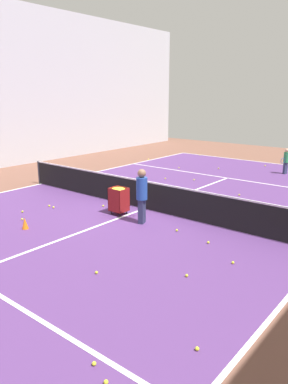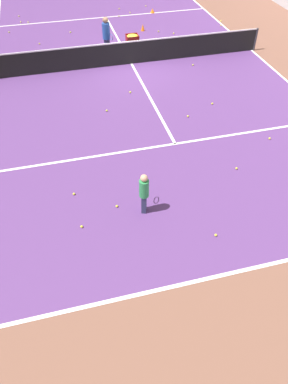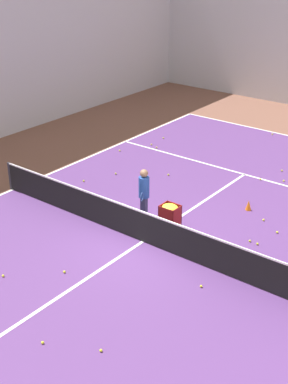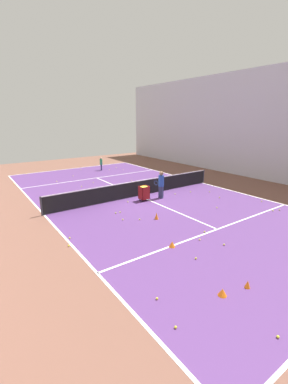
% 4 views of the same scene
% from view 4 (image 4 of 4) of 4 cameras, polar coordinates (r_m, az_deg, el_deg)
% --- Properties ---
extents(ground_plane, '(36.86, 36.86, 0.00)m').
position_cam_4_polar(ground_plane, '(16.74, -1.14, -0.88)').
color(ground_plane, brown).
extents(court_playing_area, '(11.97, 23.25, 0.00)m').
position_cam_4_polar(court_playing_area, '(16.74, -1.14, -0.87)').
color(court_playing_area, '#563370').
rests_on(court_playing_area, ground).
extents(line_baseline_near, '(11.97, 0.10, 0.00)m').
position_cam_4_polar(line_baseline_near, '(26.90, -15.23, 5.10)').
color(line_baseline_near, white).
rests_on(line_baseline_near, ground).
extents(line_sideline_left, '(0.10, 23.25, 0.00)m').
position_cam_4_polar(line_sideline_left, '(20.57, 12.80, 1.98)').
color(line_sideline_left, white).
rests_on(line_sideline_left, ground).
extents(line_sideline_right, '(0.10, 23.25, 0.00)m').
position_cam_4_polar(line_sideline_right, '(14.45, -21.27, -4.81)').
color(line_sideline_right, white).
rests_on(line_sideline_right, ground).
extents(line_service_near, '(11.97, 0.10, 0.00)m').
position_cam_4_polar(line_service_near, '(22.15, -10.48, 3.11)').
color(line_service_near, white).
rests_on(line_service_near, ground).
extents(line_service_far, '(11.97, 0.10, 0.00)m').
position_cam_4_polar(line_service_far, '(12.30, 15.98, -7.96)').
color(line_service_far, white).
rests_on(line_service_far, ground).
extents(line_centre_service, '(0.10, 12.79, 0.00)m').
position_cam_4_polar(line_centre_service, '(16.74, -1.14, -0.86)').
color(line_centre_service, white).
rests_on(line_centre_service, ground).
extents(hall_enclosure_left, '(0.15, 33.16, 8.70)m').
position_cam_4_polar(hall_enclosure_left, '(23.85, 21.63, 13.74)').
color(hall_enclosure_left, silver).
rests_on(hall_enclosure_left, ground).
extents(tennis_net, '(12.27, 0.10, 1.03)m').
position_cam_4_polar(tennis_net, '(16.59, -1.15, 0.89)').
color(tennis_net, '#2D2D33').
rests_on(tennis_net, ground).
extents(player_near_baseline, '(0.33, 0.61, 1.29)m').
position_cam_4_polar(player_near_baseline, '(25.19, -9.50, 6.42)').
color(player_near_baseline, '#2D3351').
rests_on(player_near_baseline, ground).
extents(coach_at_net, '(0.44, 0.68, 1.73)m').
position_cam_4_polar(coach_at_net, '(16.06, 3.82, 2.03)').
color(coach_at_net, '#2D3351').
rests_on(coach_at_net, ground).
extents(ball_cart, '(0.56, 0.49, 0.93)m').
position_cam_4_polar(ball_cart, '(15.62, 0.00, 0.35)').
color(ball_cart, maroon).
rests_on(ball_cart, ground).
extents(training_cone_0, '(0.17, 0.17, 0.24)m').
position_cam_4_polar(training_cone_0, '(8.71, 22.02, -18.45)').
color(training_cone_0, orange).
rests_on(training_cone_0, ground).
extents(training_cone_1, '(0.25, 0.25, 0.24)m').
position_cam_4_polar(training_cone_1, '(10.35, 6.27, -11.44)').
color(training_cone_1, orange).
rests_on(training_cone_1, ground).
extents(training_cone_2, '(0.20, 0.20, 0.35)m').
position_cam_4_polar(training_cone_2, '(12.91, 2.80, -5.32)').
color(training_cone_2, orange).
rests_on(training_cone_2, ground).
extents(training_cone_3, '(0.26, 0.26, 0.22)m').
position_cam_4_polar(training_cone_3, '(8.17, 17.03, -20.51)').
color(training_cone_3, orange).
rests_on(training_cone_3, ground).
extents(tennis_ball_0, '(0.07, 0.07, 0.07)m').
position_cam_4_polar(tennis_ball_0, '(11.41, -16.18, -9.76)').
color(tennis_ball_0, yellow).
rests_on(tennis_ball_0, ground).
extents(tennis_ball_1, '(0.07, 0.07, 0.07)m').
position_cam_4_polar(tennis_ball_1, '(15.69, 26.73, -3.70)').
color(tennis_ball_1, yellow).
rests_on(tennis_ball_1, ground).
extents(tennis_ball_2, '(0.07, 0.07, 0.07)m').
position_cam_4_polar(tennis_ball_2, '(15.97, 27.90, -3.53)').
color(tennis_ball_2, yellow).
rests_on(tennis_ball_2, ground).
extents(tennis_ball_3, '(0.07, 0.07, 0.07)m').
position_cam_4_polar(tennis_ball_3, '(23.20, -15.49, 3.46)').
color(tennis_ball_3, yellow).
rests_on(tennis_ball_3, ground).
extents(tennis_ball_5, '(0.07, 0.07, 0.07)m').
position_cam_4_polar(tennis_ball_5, '(25.92, -13.84, 4.87)').
color(tennis_ball_5, yellow).
rests_on(tennis_ball_5, ground).
extents(tennis_ball_6, '(0.07, 0.07, 0.07)m').
position_cam_4_polar(tennis_ball_6, '(13.86, -5.33, -4.46)').
color(tennis_ball_6, yellow).
rests_on(tennis_ball_6, ground).
extents(tennis_ball_8, '(0.07, 0.07, 0.07)m').
position_cam_4_polar(tennis_ball_8, '(17.17, 6.93, -0.42)').
color(tennis_ball_8, yellow).
rests_on(tennis_ball_8, ground).
extents(tennis_ball_9, '(0.07, 0.07, 0.07)m').
position_cam_4_polar(tennis_ball_9, '(16.98, 16.43, -1.17)').
color(tennis_ball_9, yellow).
rests_on(tennis_ball_9, ground).
extents(tennis_ball_10, '(0.07, 0.07, 0.07)m').
position_cam_4_polar(tennis_ball_10, '(19.44, -13.68, 1.20)').
color(tennis_ball_10, yellow).
rests_on(tennis_ball_10, ground).
extents(tennis_ball_11, '(0.07, 0.07, 0.07)m').
position_cam_4_polar(tennis_ball_11, '(17.81, 10.29, 0.04)').
color(tennis_ball_11, yellow).
rests_on(tennis_ball_11, ground).
extents(tennis_ball_12, '(0.07, 0.07, 0.07)m').
position_cam_4_polar(tennis_ball_12, '(13.76, -6.30, -4.65)').
color(tennis_ball_12, yellow).
rests_on(tennis_ball_12, ground).
extents(tennis_ball_13, '(0.07, 0.07, 0.07)m').
position_cam_4_polar(tennis_ball_13, '(18.11, 14.35, 0.06)').
color(tennis_ball_13, yellow).
rests_on(tennis_ball_13, ground).
extents(tennis_ball_14, '(0.07, 0.07, 0.07)m').
position_cam_4_polar(tennis_ball_14, '(7.78, 2.91, -22.57)').
color(tennis_ball_14, yellow).
rests_on(tennis_ball_14, ground).
extents(tennis_ball_15, '(0.07, 0.07, 0.07)m').
position_cam_4_polar(tennis_ball_15, '(26.26, -6.19, 5.38)').
color(tennis_ball_15, yellow).
rests_on(tennis_ball_15, ground).
extents(tennis_ball_16, '(0.07, 0.07, 0.07)m').
position_cam_4_polar(tennis_ball_16, '(21.57, -18.80, 2.25)').
color(tennis_ball_16, yellow).
rests_on(tennis_ball_16, ground).
extents(tennis_ball_17, '(0.07, 0.07, 0.07)m').
position_cam_4_polar(tennis_ball_17, '(15.47, -3.61, -2.21)').
color(tennis_ball_17, yellow).
rests_on(tennis_ball_17, ground).
extents(tennis_ball_18, '(0.07, 0.07, 0.07)m').
position_cam_4_polar(tennis_ball_18, '(12.84, -0.98, -6.10)').
color(tennis_ball_18, yellow).
rests_on(tennis_ball_18, ground).
extents(tennis_ball_19, '(0.07, 0.07, 0.07)m').
position_cam_4_polar(tennis_ball_19, '(16.25, -10.66, -1.55)').
color(tennis_ball_19, yellow).
rests_on(tennis_ball_19, ground).
extents(tennis_ball_20, '(0.07, 0.07, 0.07)m').
position_cam_4_polar(tennis_ball_20, '(19.20, -3.89, 1.44)').
color(tennis_ball_20, yellow).
rests_on(tennis_ball_20, ground).
extents(tennis_ball_21, '(0.07, 0.07, 0.07)m').
position_cam_4_polar(tennis_ball_21, '(7.47, 27.62, -26.61)').
color(tennis_ball_21, yellow).
rests_on(tennis_ball_21, ground).
extents(tennis_ball_22, '(0.07, 0.07, 0.07)m').
position_cam_4_polar(tennis_ball_22, '(16.07, -1.03, -1.47)').
color(tennis_ball_22, yellow).
rests_on(tennis_ball_22, ground).
extents(tennis_ball_23, '(0.07, 0.07, 0.07)m').
position_cam_4_polar(tennis_ball_23, '(9.71, 11.46, -14.24)').
color(tennis_ball_23, yellow).
rests_on(tennis_ball_23, ground).
extents(tennis_ball_24, '(0.07, 0.07, 0.07)m').
position_cam_4_polar(tennis_ball_24, '(11.83, 13.30, -8.58)').
color(tennis_ball_24, yellow).
rests_on(tennis_ball_24, ground).
extents(tennis_ball_25, '(0.07, 0.07, 0.07)m').
position_cam_4_polar(tennis_ball_25, '(10.92, 17.37, -11.09)').
color(tennis_ball_25, yellow).
rests_on(tennis_ball_25, ground).
extents(tennis_ball_26, '(0.07, 0.07, 0.07)m').
position_cam_4_polar(tennis_ball_26, '(25.54, -24.63, 3.69)').
color(tennis_ball_26, yellow).
rests_on(tennis_ball_26, ground).
extents(tennis_ball_27, '(0.07, 0.07, 0.07)m').
position_cam_4_polar(tennis_ball_27, '(15.05, 15.89, -3.35)').
color(tennis_ball_27, yellow).
rests_on(tennis_ball_27, ground).
extents(tennis_ball_28, '(0.07, 0.07, 0.07)m').
position_cam_4_polar(tennis_ball_28, '(7.04, 7.04, -27.65)').
color(tennis_ball_28, yellow).
rests_on(tennis_ball_28, ground).
extents(tennis_ball_29, '(0.07, 0.07, 0.07)m').
position_cam_4_polar(tennis_ball_29, '(10.78, -16.38, -11.37)').
color(tennis_ball_29, yellow).
rests_on(tennis_ball_29, ground).
extents(tennis_ball_30, '(0.07, 0.07, 0.07)m').
position_cam_4_polar(tennis_ball_30, '(20.44, -11.19, 2.08)').
color(tennis_ball_30, yellow).
rests_on(tennis_ball_30, ground).
extents(tennis_ball_31, '(0.07, 0.07, 0.07)m').
position_cam_4_polar(tennis_ball_31, '(12.87, -4.75, -6.11)').
color(tennis_ball_31, yellow).
rests_on(tennis_ball_31, ground).
extents(tennis_ball_32, '(0.07, 0.07, 0.07)m').
position_cam_4_polar(tennis_ball_32, '(17.12, 24.69, -1.88)').
color(tennis_ball_32, yellow).
rests_on(tennis_ball_32, ground).
extents(tennis_ball_33, '(0.07, 0.07, 0.07)m').
position_cam_4_polar(tennis_ball_33, '(25.17, -4.65, 4.96)').
color(tennis_ball_33, yellow).
rests_on(tennis_ball_33, ground).
extents(tennis_ball_34, '(0.07, 0.07, 0.07)m').
position_cam_4_polar(tennis_ball_34, '(11.07, 12.27, -10.30)').
color(tennis_ball_34, yellow).
rests_on(tennis_ball_34, ground).
extents(tennis_ball_35, '(0.07, 0.07, 0.07)m').
position_cam_4_polar(tennis_ball_35, '(20.75, -2.78, 2.58)').
color(tennis_ball_35, yellow).
rests_on(tennis_ball_35, ground).
extents(tennis_ball_36, '(0.07, 0.07, 0.07)m').
position_cam_4_polar(tennis_ball_36, '(25.34, -7.70, 4.94)').
color(tennis_ball_36, yellow).
rests_on(tennis_ball_36, ground).
extents(tennis_ball_37, '(0.07, 0.07, 0.07)m').
position_cam_4_polar(tennis_ball_37, '(21.99, -26.93, 1.60)').
color(tennis_ball_37, yellow).
rests_on(tennis_ball_37, ground).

